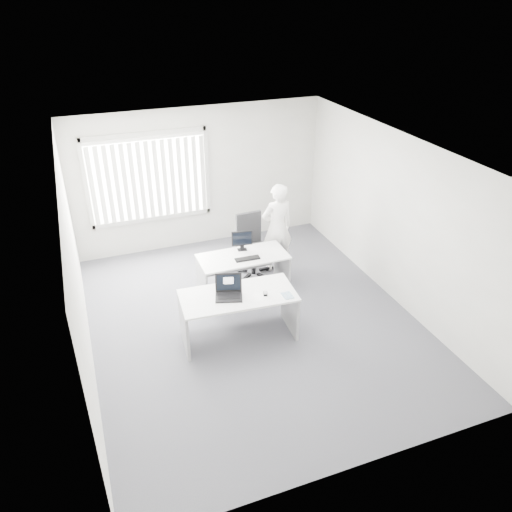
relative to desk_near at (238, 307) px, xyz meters
name	(u,v)px	position (x,y,z in m)	size (l,w,h in m)	color
ground	(253,321)	(0.35, 0.30, -0.56)	(6.00, 6.00, 0.00)	#5B5B63
wall_back	(200,178)	(0.35, 3.30, 0.84)	(5.00, 0.02, 2.80)	silver
wall_front	(358,376)	(0.35, -2.70, 0.84)	(5.00, 0.02, 2.80)	silver
wall_left	(76,275)	(-2.15, 0.30, 0.84)	(0.02, 6.00, 2.80)	silver
wall_right	(396,219)	(2.85, 0.30, 0.84)	(0.02, 6.00, 2.80)	silver
ceiling	(252,152)	(0.35, 0.30, 2.24)	(5.00, 6.00, 0.02)	silver
window	(149,178)	(-0.65, 3.26, 0.99)	(2.32, 0.06, 1.76)	#B3B3AF
blinds	(149,180)	(-0.65, 3.20, 0.96)	(2.20, 0.10, 1.50)	white
desk_near	(238,307)	(0.00, 0.00, 0.00)	(1.75, 0.91, 0.77)	white
desk_far	(243,266)	(0.51, 1.21, -0.06)	(1.52, 0.72, 0.69)	white
office_chair	(252,255)	(0.87, 1.75, -0.20)	(0.68, 0.68, 1.15)	black
person	(277,228)	(1.36, 1.75, 0.29)	(0.62, 0.41, 1.69)	white
laptop	(229,289)	(-0.15, -0.04, 0.37)	(0.39, 0.35, 0.30)	black
paper_sheet	(263,295)	(0.34, -0.15, 0.22)	(0.27, 0.19, 0.00)	white
mouse	(265,293)	(0.38, -0.14, 0.24)	(0.06, 0.10, 0.04)	#BAB9BC
booklet	(288,295)	(0.67, -0.29, 0.22)	(0.14, 0.19, 0.01)	silver
keyboard	(247,259)	(0.54, 1.08, 0.15)	(0.42, 0.14, 0.02)	black
monitor	(242,241)	(0.57, 1.43, 0.32)	(0.36, 0.11, 0.36)	black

